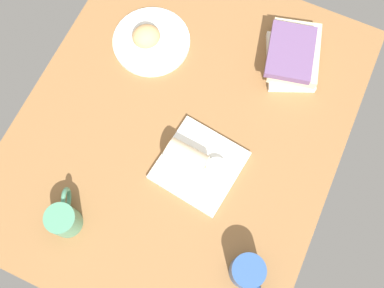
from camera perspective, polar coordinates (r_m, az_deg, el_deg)
name	(u,v)px	position (r cm, az deg, el deg)	size (l,w,h in cm)	color
dining_table	(181,130)	(129.84, -1.44, 1.87)	(110.00, 90.00, 4.00)	olive
round_plate	(151,41)	(139.89, -5.22, 12.96)	(23.63, 23.63, 1.40)	white
scone_pastry	(146,36)	(136.46, -5.89, 13.58)	(8.42, 7.44, 6.24)	tan
square_plate	(199,165)	(123.61, 0.95, -2.77)	(21.20, 21.20, 1.60)	white
sauce_cup	(216,168)	(121.55, 3.14, -3.09)	(5.75, 5.75, 2.17)	silver
breakfast_wrap	(186,158)	(119.84, -0.78, -1.78)	(6.79, 6.79, 11.03)	beige
book_stack	(292,55)	(136.49, 12.74, 11.04)	(24.48, 20.12, 8.02)	silver
coffee_mug	(248,273)	(116.24, 7.20, -16.05)	(10.13, 11.99, 9.15)	#2D518C
second_mug	(64,219)	(121.33, -16.11, -9.19)	(12.36, 8.03, 9.00)	#4C8C6B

